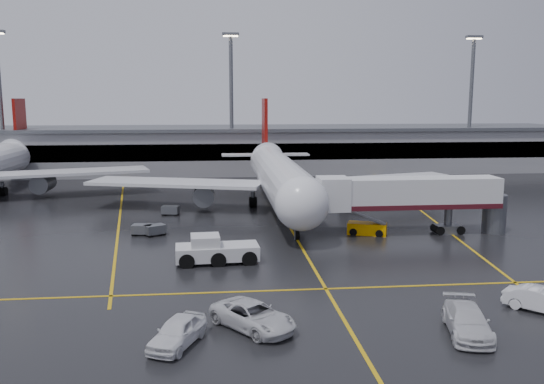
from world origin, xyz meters
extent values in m
plane|color=black|center=(0.00, 0.00, 0.00)|extent=(220.00, 220.00, 0.00)
cube|color=gold|center=(0.00, 0.00, 0.01)|extent=(0.25, 90.00, 0.02)
cube|color=gold|center=(0.00, -22.00, 0.01)|extent=(60.00, 0.25, 0.02)
cube|color=gold|center=(-20.00, 10.00, 0.01)|extent=(9.99, 69.35, 0.02)
cube|color=gold|center=(18.00, 10.00, 0.01)|extent=(7.57, 69.64, 0.02)
cube|color=gray|center=(0.00, 48.00, 4.00)|extent=(120.00, 18.00, 8.00)
cube|color=black|center=(0.00, 39.20, 4.50)|extent=(120.00, 0.40, 3.00)
cube|color=#595B60|center=(0.00, 48.00, 8.30)|extent=(122.00, 19.00, 0.60)
cylinder|color=#595B60|center=(-45.00, 42.00, 12.50)|extent=(0.70, 0.70, 25.00)
cylinder|color=#595B60|center=(-5.00, 42.00, 12.50)|extent=(0.70, 0.70, 25.00)
cube|color=#595B60|center=(-5.00, 42.00, 25.20)|extent=(3.00, 1.20, 0.50)
cube|color=#FFE5B2|center=(-5.00, 42.00, 24.90)|extent=(2.60, 0.90, 0.20)
cylinder|color=#595B60|center=(40.00, 42.00, 12.50)|extent=(0.70, 0.70, 25.00)
cube|color=#595B60|center=(40.00, 42.00, 25.20)|extent=(3.00, 1.20, 0.50)
cube|color=#FFE5B2|center=(40.00, 42.00, 24.90)|extent=(2.60, 0.90, 0.20)
cylinder|color=silver|center=(0.00, 8.00, 4.20)|extent=(5.20, 36.00, 5.20)
sphere|color=silver|center=(0.00, -10.00, 4.20)|extent=(5.20, 5.20, 5.20)
cone|color=silver|center=(0.00, 29.00, 4.80)|extent=(4.94, 8.00, 4.94)
cube|color=maroon|center=(0.00, 30.00, 9.70)|extent=(0.50, 5.50, 8.50)
cube|color=silver|center=(0.00, 29.00, 5.00)|extent=(14.00, 3.00, 0.25)
cube|color=silver|center=(-13.00, 10.00, 3.40)|extent=(22.80, 11.83, 0.40)
cube|color=silver|center=(13.00, 10.00, 3.40)|extent=(22.80, 11.83, 0.40)
cylinder|color=#595B60|center=(-9.50, 9.00, 2.00)|extent=(2.60, 4.50, 2.60)
cylinder|color=#595B60|center=(9.50, 9.00, 2.00)|extent=(2.60, 4.50, 2.60)
cylinder|color=#595B60|center=(0.00, -7.00, 1.00)|extent=(0.56, 0.56, 2.00)
cylinder|color=#595B60|center=(-3.20, 11.00, 1.00)|extent=(0.56, 0.56, 2.00)
cylinder|color=#595B60|center=(3.20, 11.00, 1.00)|extent=(0.56, 0.56, 2.00)
cylinder|color=black|center=(0.00, -7.00, 0.45)|extent=(0.40, 1.10, 1.10)
cylinder|color=black|center=(-3.20, 11.00, 0.55)|extent=(1.00, 1.40, 1.40)
cylinder|color=black|center=(3.20, 11.00, 0.55)|extent=(1.00, 1.40, 1.40)
cone|color=silver|center=(-42.00, 41.00, 4.80)|extent=(4.94, 8.00, 4.94)
cube|color=maroon|center=(-42.00, 42.00, 9.70)|extent=(0.50, 5.50, 8.50)
cube|color=silver|center=(-42.00, 41.00, 5.00)|extent=(14.00, 3.00, 0.25)
cube|color=silver|center=(-29.00, 22.00, 3.40)|extent=(22.80, 11.83, 0.40)
cylinder|color=#595B60|center=(-32.50, 21.00, 2.00)|extent=(2.60, 4.50, 2.60)
cylinder|color=#595B60|center=(-38.80, 23.00, 1.00)|extent=(0.56, 0.56, 2.00)
cylinder|color=black|center=(-38.80, 23.00, 0.55)|extent=(1.00, 1.40, 1.40)
cube|color=silver|center=(12.00, -6.00, 4.40)|extent=(18.00, 3.20, 3.00)
cube|color=#440E17|center=(12.00, -6.00, 3.10)|extent=(18.00, 3.30, 0.50)
cube|color=silver|center=(3.80, -6.00, 4.40)|extent=(3.00, 3.40, 3.30)
cylinder|color=#595B60|center=(16.00, -6.00, 1.50)|extent=(0.80, 0.80, 3.00)
cube|color=#595B60|center=(16.00, -6.00, 0.45)|extent=(2.60, 1.60, 0.90)
cylinder|color=#595B60|center=(21.00, -6.00, 2.00)|extent=(2.40, 2.40, 4.00)
cylinder|color=black|center=(14.90, -6.00, 0.45)|extent=(0.90, 1.80, 0.90)
cylinder|color=black|center=(17.10, -6.00, 0.45)|extent=(0.90, 1.80, 0.90)
cube|color=silver|center=(-7.93, -14.28, 0.90)|extent=(7.18, 3.24, 1.20)
cube|color=silver|center=(-8.93, -14.34, 1.91)|extent=(2.55, 2.55, 1.00)
cube|color=black|center=(-8.93, -14.34, 1.91)|extent=(2.30, 2.30, 0.90)
cylinder|color=black|center=(-10.53, -14.44, 0.55)|extent=(1.49, 3.08, 1.30)
cylinder|color=black|center=(-7.93, -14.28, 0.55)|extent=(1.49, 3.08, 1.30)
cylinder|color=black|center=(-5.33, -14.12, 0.55)|extent=(1.49, 3.08, 1.30)
cube|color=#EB9600|center=(7.53, -5.61, 0.60)|extent=(4.28, 2.96, 1.21)
cube|color=#595B60|center=(7.53, -5.61, 1.76)|extent=(3.92, 2.29, 1.38)
cylinder|color=black|center=(6.30, -5.14, 0.33)|extent=(1.39, 2.02, 0.77)
cylinder|color=black|center=(8.76, -6.09, 0.33)|extent=(1.39, 2.02, 0.77)
imported|color=silver|center=(-5.81, -28.73, 0.81)|extent=(5.74, 6.25, 1.62)
imported|color=silver|center=(6.79, -30.77, 0.83)|extent=(3.54, 6.07, 1.65)
imported|color=silver|center=(13.24, -27.83, 0.78)|extent=(4.52, 4.56, 1.57)
imported|color=white|center=(-10.23, -30.65, 0.81)|extent=(3.65, 5.11, 1.62)
cube|color=#595B60|center=(-14.26, -3.96, 0.65)|extent=(2.38, 2.14, 0.90)
cylinder|color=black|center=(-14.69, -4.80, 0.18)|extent=(0.40, 0.20, 0.40)
cylinder|color=black|center=(-13.32, -3.98, 0.18)|extent=(0.40, 0.20, 0.40)
cylinder|color=black|center=(-15.21, -3.94, 0.18)|extent=(0.40, 0.20, 0.40)
cylinder|color=black|center=(-13.83, -3.12, 0.18)|extent=(0.40, 0.20, 0.40)
cube|color=#595B60|center=(-15.59, -3.65, 0.65)|extent=(2.16, 1.56, 0.90)
cylinder|color=black|center=(-16.45, -4.04, 0.18)|extent=(0.40, 0.20, 0.40)
cylinder|color=black|center=(-14.86, -4.26, 0.18)|extent=(0.40, 0.20, 0.40)
cylinder|color=black|center=(-16.31, -3.05, 0.18)|extent=(0.40, 0.20, 0.40)
cylinder|color=black|center=(-14.73, -3.27, 0.18)|extent=(0.40, 0.20, 0.40)
cube|color=#595B60|center=(-13.50, 6.36, 0.65)|extent=(2.19, 1.62, 0.90)
cylinder|color=black|center=(-14.37, 6.01, 0.18)|extent=(0.40, 0.20, 0.40)
cylinder|color=black|center=(-12.79, 5.73, 0.18)|extent=(0.40, 0.20, 0.40)
cylinder|color=black|center=(-14.20, 6.99, 0.18)|extent=(0.40, 0.20, 0.40)
cylinder|color=black|center=(-12.62, 6.72, 0.18)|extent=(0.40, 0.20, 0.40)
camera|label=1|loc=(-7.90, -61.20, 13.80)|focal=37.24mm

